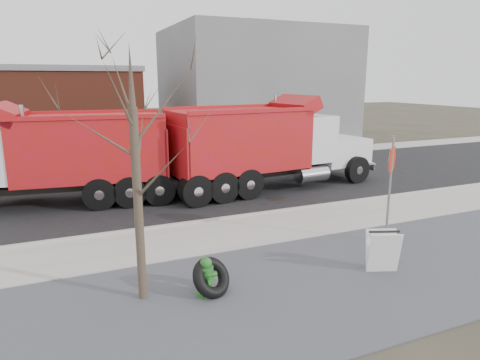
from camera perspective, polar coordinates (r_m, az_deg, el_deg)
name	(u,v)px	position (r m, az deg, el deg)	size (l,w,h in m)	color
ground	(236,237)	(12.70, -0.59, -7.57)	(120.00, 120.00, 0.00)	#383328
gravel_verge	(296,288)	(9.84, 7.53, -14.09)	(60.00, 5.00, 0.03)	slate
sidewalk	(232,233)	(12.91, -1.02, -7.08)	(60.00, 2.50, 0.06)	#9E9B93
curb	(217,220)	(14.05, -3.03, -5.29)	(60.00, 0.15, 0.11)	#9E9B93
road	(179,188)	(18.42, -8.15, -1.05)	(60.00, 9.40, 0.02)	black
far_sidewalk	(151,164)	(23.84, -11.76, 2.11)	(60.00, 2.00, 0.06)	#9E9B93
building_grey	(254,87)	(31.99, 1.93, 12.31)	(12.00, 10.00, 8.00)	gray
bare_tree	(135,144)	(8.56, -13.87, 4.69)	(3.20, 3.20, 5.20)	#382D23
fire_hydrant	(206,278)	(9.35, -4.50, -12.89)	(0.50, 0.48, 0.87)	#2A6D29
truck_tire	(211,277)	(9.36, -3.85, -12.84)	(1.12, 1.02, 0.89)	black
stop_sign	(391,172)	(12.38, 19.49, 1.06)	(0.69, 0.51, 3.06)	gray
sandwich_board	(383,251)	(10.83, 18.51, -8.98)	(0.85, 0.69, 1.03)	white
dump_truck_red_a	(266,143)	(17.85, 3.46, 4.94)	(9.65, 3.46, 3.83)	black
dump_truck_red_b	(58,154)	(16.75, -23.09, 3.15)	(8.91, 3.50, 3.70)	black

